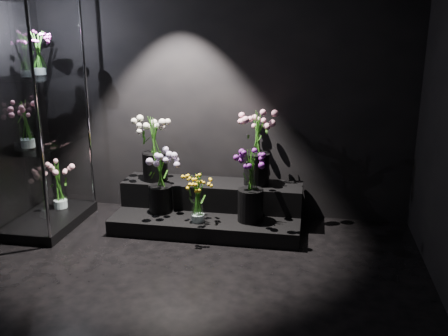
# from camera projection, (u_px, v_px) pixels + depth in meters

# --- Properties ---
(floor) EXTENTS (4.00, 4.00, 0.00)m
(floor) POSITION_uv_depth(u_px,v_px,m) (170.00, 306.00, 3.69)
(floor) COLOR black
(floor) RESTS_ON ground
(wall_back) EXTENTS (4.00, 0.00, 4.00)m
(wall_back) POSITION_uv_depth(u_px,v_px,m) (220.00, 85.00, 5.19)
(wall_back) COLOR black
(wall_back) RESTS_ON floor
(display_riser) EXTENTS (1.88, 0.84, 0.42)m
(display_riser) POSITION_uv_depth(u_px,v_px,m) (210.00, 208.00, 5.19)
(display_riser) COLOR black
(display_riser) RESTS_ON floor
(display_case) EXTENTS (0.61, 1.02, 2.24)m
(display_case) POSITION_uv_depth(u_px,v_px,m) (39.00, 119.00, 4.88)
(display_case) COLOR black
(display_case) RESTS_ON floor
(bouquet_orange_bells) EXTENTS (0.31, 0.31, 0.49)m
(bouquet_orange_bells) POSITION_uv_depth(u_px,v_px,m) (198.00, 197.00, 4.80)
(bouquet_orange_bells) COLOR white
(bouquet_orange_bells) RESTS_ON display_riser
(bouquet_lilac) EXTENTS (0.41, 0.41, 0.64)m
(bouquet_lilac) POSITION_uv_depth(u_px,v_px,m) (160.00, 178.00, 5.03)
(bouquet_lilac) COLOR black
(bouquet_lilac) RESTS_ON display_riser
(bouquet_purple) EXTENTS (0.42, 0.42, 0.71)m
(bouquet_purple) POSITION_uv_depth(u_px,v_px,m) (251.00, 183.00, 4.79)
(bouquet_purple) COLOR black
(bouquet_purple) RESTS_ON display_riser
(bouquet_cream_roses) EXTENTS (0.42, 0.42, 0.69)m
(bouquet_cream_roses) POSITION_uv_depth(u_px,v_px,m) (154.00, 144.00, 5.20)
(bouquet_cream_roses) COLOR black
(bouquet_cream_roses) RESTS_ON display_riser
(bouquet_pink_roses) EXTENTS (0.45, 0.45, 0.76)m
(bouquet_pink_roses) POSITION_uv_depth(u_px,v_px,m) (257.00, 145.00, 5.05)
(bouquet_pink_roses) COLOR black
(bouquet_pink_roses) RESTS_ON display_riser
(bouquet_case_pink) EXTENTS (0.34, 0.34, 0.44)m
(bouquet_case_pink) POSITION_uv_depth(u_px,v_px,m) (26.00, 124.00, 4.72)
(bouquet_case_pink) COLOR white
(bouquet_case_pink) RESTS_ON display_case
(bouquet_case_magenta) EXTENTS (0.27, 0.27, 0.42)m
(bouquet_case_magenta) POSITION_uv_depth(u_px,v_px,m) (38.00, 53.00, 4.84)
(bouquet_case_magenta) COLOR white
(bouquet_case_magenta) RESTS_ON display_case
(bouquet_case_base_pink) EXTENTS (0.30, 0.30, 0.49)m
(bouquet_case_base_pink) POSITION_uv_depth(u_px,v_px,m) (59.00, 185.00, 5.32)
(bouquet_case_base_pink) COLOR white
(bouquet_case_base_pink) RESTS_ON display_case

